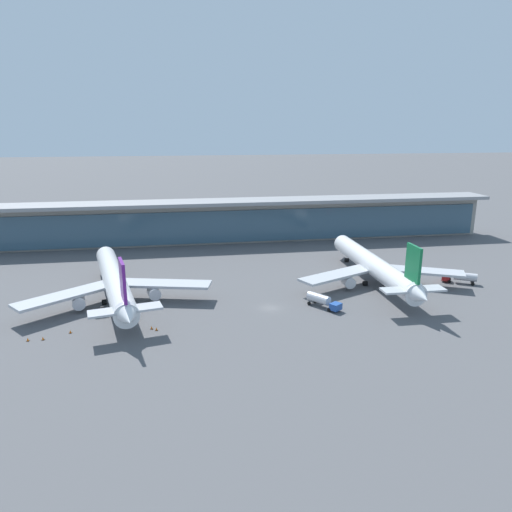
# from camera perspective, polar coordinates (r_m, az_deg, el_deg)

# --- Properties ---
(ground_plane) EXTENTS (1200.00, 1200.00, 0.00)m
(ground_plane) POSITION_cam_1_polar(r_m,az_deg,el_deg) (109.41, 1.69, -6.24)
(ground_plane) COLOR #515154
(airliner_left_stand) EXTENTS (43.30, 57.12, 15.33)m
(airliner_left_stand) POSITION_cam_1_polar(r_m,az_deg,el_deg) (116.79, -16.59, -2.97)
(airliner_left_stand) COLOR white
(airliner_left_stand) RESTS_ON ground
(airliner_centre_stand) EXTENTS (44.29, 57.41, 15.33)m
(airliner_centre_stand) POSITION_cam_1_polar(r_m,az_deg,el_deg) (128.31, 14.01, -1.15)
(airliner_centre_stand) COLOR white
(airliner_centre_stand) RESTS_ON ground
(service_truck_under_wing_red) EXTENTS (8.51, 6.41, 2.95)m
(service_truck_under_wing_red) POSITION_cam_1_polar(r_m,az_deg,el_deg) (136.76, 23.38, -2.32)
(service_truck_under_wing_red) COLOR #B21E1E
(service_truck_under_wing_red) RESTS_ON ground
(service_truck_mid_apron_grey) EXTENTS (3.21, 2.40, 2.05)m
(service_truck_mid_apron_grey) POSITION_cam_1_polar(r_m,az_deg,el_deg) (110.02, -18.10, -6.41)
(service_truck_mid_apron_grey) COLOR gray
(service_truck_mid_apron_grey) RESTS_ON ground
(service_truck_by_tail_blue) EXTENTS (6.85, 8.29, 2.95)m
(service_truck_by_tail_blue) POSITION_cam_1_polar(r_m,az_deg,el_deg) (110.14, 7.97, -5.28)
(service_truck_by_tail_blue) COLOR #234C9E
(service_truck_by_tail_blue) RESTS_ON ground
(terminal_building) EXTENTS (187.83, 12.80, 15.20)m
(terminal_building) POSITION_cam_1_polar(r_m,az_deg,el_deg) (170.31, -2.58, 4.35)
(terminal_building) COLOR #9E998E
(terminal_building) RESTS_ON ground
(safety_cone_alpha) EXTENTS (0.62, 0.62, 0.70)m
(safety_cone_alpha) POSITION_cam_1_polar(r_m,az_deg,el_deg) (102.43, -24.20, -9.01)
(safety_cone_alpha) COLOR orange
(safety_cone_alpha) RESTS_ON ground
(safety_cone_bravo) EXTENTS (0.62, 0.62, 0.70)m
(safety_cone_bravo) POSITION_cam_1_polar(r_m,az_deg,el_deg) (99.78, -11.86, -8.57)
(safety_cone_bravo) COLOR orange
(safety_cone_bravo) RESTS_ON ground
(safety_cone_charlie) EXTENTS (0.62, 0.62, 0.70)m
(safety_cone_charlie) POSITION_cam_1_polar(r_m,az_deg,el_deg) (103.49, -21.39, -8.45)
(safety_cone_charlie) COLOR orange
(safety_cone_charlie) RESTS_ON ground
(safety_cone_delta) EXTENTS (0.62, 0.62, 0.70)m
(safety_cone_delta) POSITION_cam_1_polar(r_m,az_deg,el_deg) (103.14, -25.71, -9.03)
(safety_cone_delta) COLOR orange
(safety_cone_delta) RESTS_ON ground
(safety_cone_echo) EXTENTS (0.62, 0.62, 0.70)m
(safety_cone_echo) POSITION_cam_1_polar(r_m,az_deg,el_deg) (100.58, -12.42, -8.41)
(safety_cone_echo) COLOR orange
(safety_cone_echo) RESTS_ON ground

